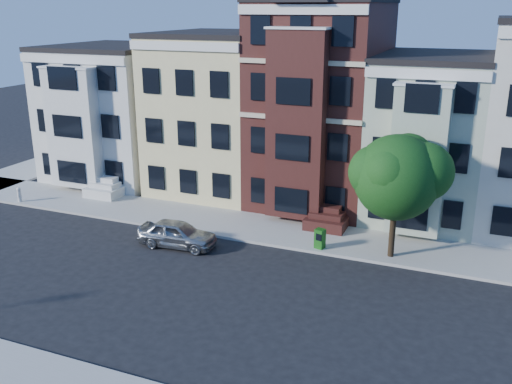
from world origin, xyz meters
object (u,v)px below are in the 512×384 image
at_px(newspaper_box, 320,239).
at_px(fire_hydrant, 19,196).
at_px(street_tree, 396,183).
at_px(parked_car, 177,234).

height_order(newspaper_box, fire_hydrant, newspaper_box).
height_order(street_tree, newspaper_box, street_tree).
bearing_deg(street_tree, fire_hydrant, -178.54).
bearing_deg(fire_hydrant, parked_car, -9.43).
relative_size(parked_car, newspaper_box, 4.01).
bearing_deg(parked_car, fire_hydrant, 76.68).
relative_size(parked_car, fire_hydrant, 5.47).
bearing_deg(parked_car, newspaper_box, -75.81).
relative_size(street_tree, newspaper_box, 7.33).
relative_size(street_tree, fire_hydrant, 9.99).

